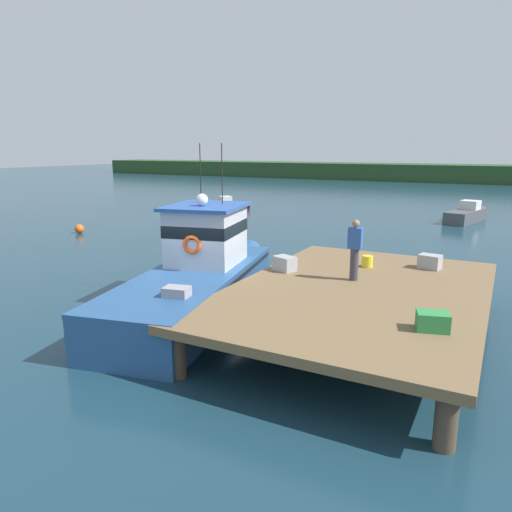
# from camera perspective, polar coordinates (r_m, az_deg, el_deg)

# --- Properties ---
(ground_plane) EXTENTS (200.00, 200.00, 0.00)m
(ground_plane) POSITION_cam_1_polar(r_m,az_deg,el_deg) (14.63, -6.53, -5.84)
(ground_plane) COLOR #193847
(dock) EXTENTS (6.00, 9.00, 1.20)m
(dock) POSITION_cam_1_polar(r_m,az_deg,el_deg) (12.35, 12.14, -4.36)
(dock) COLOR #4C3D2D
(dock) RESTS_ON ground
(main_fishing_boat) EXTENTS (4.19, 9.96, 4.80)m
(main_fishing_boat) POSITION_cam_1_polar(r_m,az_deg,el_deg) (14.16, -6.76, -2.23)
(main_fishing_boat) COLOR #285184
(main_fishing_boat) RESTS_ON ground
(crate_single_far) EXTENTS (0.70, 0.59, 0.36)m
(crate_single_far) POSITION_cam_1_polar(r_m,az_deg,el_deg) (9.90, 20.37, -7.34)
(crate_single_far) COLOR #2D8442
(crate_single_far) RESTS_ON dock
(crate_stack_mid_dock) EXTENTS (0.72, 0.62, 0.42)m
(crate_stack_mid_dock) POSITION_cam_1_polar(r_m,az_deg,el_deg) (13.73, 3.45, -0.91)
(crate_stack_mid_dock) COLOR #9E9EA3
(crate_stack_mid_dock) RESTS_ON dock
(crate_single_by_cleat) EXTENTS (0.67, 0.54, 0.41)m
(crate_single_by_cleat) POSITION_cam_1_polar(r_m,az_deg,el_deg) (14.83, 20.07, -0.65)
(crate_single_by_cleat) COLOR #9E9EA3
(crate_single_by_cleat) RESTS_ON dock
(bait_bucket) EXTENTS (0.32, 0.32, 0.34)m
(bait_bucket) POSITION_cam_1_polar(r_m,az_deg,el_deg) (14.52, 13.17, -0.62)
(bait_bucket) COLOR yellow
(bait_bucket) RESTS_ON dock
(deckhand_by_the_boat) EXTENTS (0.36, 0.22, 1.63)m
(deckhand_by_the_boat) POSITION_cam_1_polar(r_m,az_deg,el_deg) (12.84, 11.74, 0.86)
(deckhand_by_the_boat) COLOR #383842
(deckhand_by_the_boat) RESTS_ON dock
(moored_boat_near_channel) EXTENTS (3.37, 3.71, 1.06)m
(moored_boat_near_channel) POSITION_cam_1_polar(r_m,az_deg,el_deg) (36.79, -4.10, 6.05)
(moored_boat_near_channel) COLOR red
(moored_boat_near_channel) RESTS_ON ground
(moored_boat_mid_harbor) EXTENTS (2.32, 5.31, 1.33)m
(moored_boat_mid_harbor) POSITION_cam_1_polar(r_m,az_deg,el_deg) (33.96, 23.97, 4.58)
(moored_boat_mid_harbor) COLOR #4C4C51
(moored_boat_mid_harbor) RESTS_ON ground
(mooring_buoy_inshore) EXTENTS (0.50, 0.50, 0.50)m
(mooring_buoy_inshore) POSITION_cam_1_polar(r_m,az_deg,el_deg) (28.46, -20.38, 3.07)
(mooring_buoy_inshore) COLOR #EA5B19
(mooring_buoy_inshore) RESTS_ON ground
(mooring_buoy_outer) EXTENTS (0.40, 0.40, 0.40)m
(mooring_buoy_outer) POSITION_cam_1_polar(r_m,az_deg,el_deg) (31.20, -5.33, 4.52)
(mooring_buoy_outer) COLOR silver
(mooring_buoy_outer) RESTS_ON ground
(far_shoreline) EXTENTS (120.00, 8.00, 2.40)m
(far_shoreline) POSITION_cam_1_polar(r_m,az_deg,el_deg) (73.91, 21.97, 9.18)
(far_shoreline) COLOR #284723
(far_shoreline) RESTS_ON ground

